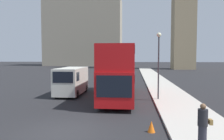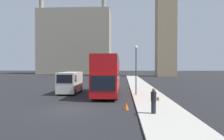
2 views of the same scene
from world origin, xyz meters
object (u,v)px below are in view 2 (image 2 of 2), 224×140
(white_van, at_px, (70,82))
(street_lamp, at_px, (136,62))
(red_double_decker_bus, at_px, (107,73))
(pedestrian, at_px, (154,101))

(white_van, height_order, street_lamp, street_lamp)
(red_double_decker_bus, bearing_deg, street_lamp, -17.22)
(pedestrian, relative_size, street_lamp, 0.31)
(red_double_decker_bus, distance_m, street_lamp, 3.61)
(white_van, relative_size, pedestrian, 3.12)
(red_double_decker_bus, bearing_deg, pedestrian, -69.87)
(white_van, distance_m, street_lamp, 8.45)
(red_double_decker_bus, xyz_separation_m, white_van, (-4.63, 1.02, -1.11))
(red_double_decker_bus, xyz_separation_m, street_lamp, (3.23, -1.00, 1.25))
(red_double_decker_bus, xyz_separation_m, pedestrian, (3.86, -10.53, -1.49))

